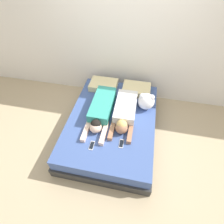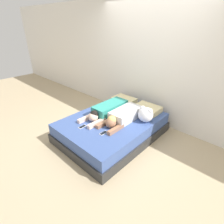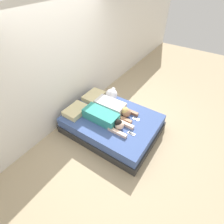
% 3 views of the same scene
% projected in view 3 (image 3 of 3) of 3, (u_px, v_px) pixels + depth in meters
% --- Properties ---
extents(ground_plane, '(12.00, 12.00, 0.00)m').
position_uv_depth(ground_plane, '(112.00, 130.00, 4.08)').
color(ground_plane, tan).
extents(wall_back, '(12.00, 0.06, 2.60)m').
position_uv_depth(wall_back, '(67.00, 66.00, 3.70)').
color(wall_back, white).
rests_on(wall_back, ground_plane).
extents(bed, '(1.50, 2.00, 0.40)m').
position_uv_depth(bed, '(112.00, 124.00, 3.95)').
color(bed, '#2D2D2D').
rests_on(bed, ground_plane).
extents(pillow_head_left, '(0.52, 0.37, 0.12)m').
position_uv_depth(pillow_head_left, '(76.00, 111.00, 3.89)').
color(pillow_head_left, beige).
rests_on(pillow_head_left, bed).
extents(pillow_head_right, '(0.52, 0.37, 0.12)m').
position_uv_depth(pillow_head_right, '(94.00, 96.00, 4.29)').
color(pillow_head_right, beige).
rests_on(pillow_head_right, bed).
extents(person_left, '(0.35, 1.09, 0.22)m').
position_uv_depth(person_left, '(105.00, 118.00, 3.65)').
color(person_left, teal).
rests_on(person_left, bed).
extents(person_right, '(0.36, 0.98, 0.22)m').
position_uv_depth(person_right, '(114.00, 107.00, 3.91)').
color(person_right, silver).
rests_on(person_right, bed).
extents(cell_phone_left, '(0.06, 0.15, 0.01)m').
position_uv_depth(cell_phone_left, '(131.00, 133.00, 3.46)').
color(cell_phone_left, silver).
rests_on(cell_phone_left, bed).
extents(cell_phone_right, '(0.06, 0.15, 0.01)m').
position_uv_depth(cell_phone_right, '(136.00, 119.00, 3.77)').
color(cell_phone_right, silver).
rests_on(cell_phone_right, bed).
extents(plush_toy, '(0.29, 0.29, 0.30)m').
position_uv_depth(plush_toy, '(111.00, 94.00, 4.20)').
color(plush_toy, white).
rests_on(plush_toy, bed).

